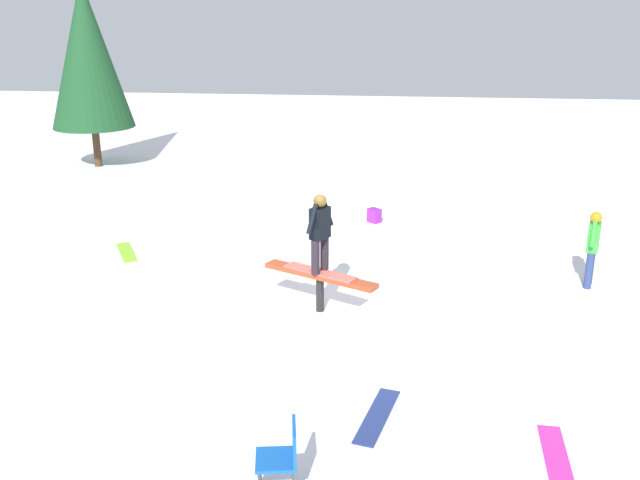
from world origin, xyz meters
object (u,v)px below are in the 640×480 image
at_px(loose_snowboard_navy, 377,416).
at_px(loose_snowboard_lime, 127,252).
at_px(backpack_on_snow, 374,215).
at_px(main_rider_on_rail, 320,234).
at_px(pine_tree_near, 87,54).
at_px(loose_snowboard_magenta, 556,459).
at_px(folding_chair, 281,463).
at_px(rail_feature, 320,279).
at_px(bystander_green, 593,245).

distance_m(loose_snowboard_navy, loose_snowboard_lime, 8.07).
bearing_deg(backpack_on_snow, main_rider_on_rail, 124.62).
bearing_deg(pine_tree_near, backpack_on_snow, 150.44).
height_order(main_rider_on_rail, loose_snowboard_magenta, main_rider_on_rail).
bearing_deg(loose_snowboard_lime, pine_tree_near, -2.18).
relative_size(backpack_on_snow, pine_tree_near, 0.06).
relative_size(loose_snowboard_navy, loose_snowboard_lime, 1.05).
relative_size(folding_chair, backpack_on_snow, 2.59).
relative_size(loose_snowboard_lime, backpack_on_snow, 3.84).
height_order(loose_snowboard_navy, folding_chair, folding_chair).
bearing_deg(backpack_on_snow, rail_feature, 124.62).
relative_size(rail_feature, folding_chair, 2.34).
distance_m(loose_snowboard_navy, loose_snowboard_magenta, 2.24).
height_order(loose_snowboard_navy, pine_tree_near, pine_tree_near).
distance_m(bystander_green, pine_tree_near, 16.41).
bearing_deg(main_rider_on_rail, loose_snowboard_navy, 137.26).
bearing_deg(loose_snowboard_magenta, rail_feature, 42.55).
distance_m(folding_chair, backpack_on_snow, 10.35).
distance_m(main_rider_on_rail, folding_chair, 5.03).
xyz_separation_m(main_rider_on_rail, bystander_green, (-4.94, -1.73, -0.58)).
relative_size(loose_snowboard_magenta, folding_chair, 1.54).
height_order(loose_snowboard_lime, folding_chair, folding_chair).
xyz_separation_m(rail_feature, pine_tree_near, (8.55, -10.66, 2.98)).
distance_m(bystander_green, backpack_on_snow, 5.63).
relative_size(loose_snowboard_navy, pine_tree_near, 0.23).
bearing_deg(loose_snowboard_navy, folding_chair, 162.60).
xyz_separation_m(rail_feature, main_rider_on_rail, (0.00, 0.00, 0.81)).
distance_m(main_rider_on_rail, loose_snowboard_magenta, 5.29).
xyz_separation_m(main_rider_on_rail, folding_chair, (-0.14, 4.93, -0.99)).
bearing_deg(backpack_on_snow, loose_snowboard_lime, 70.99).
xyz_separation_m(bystander_green, loose_snowboard_magenta, (1.67, 5.65, -0.81)).
xyz_separation_m(rail_feature, backpack_on_snow, (-0.72, -5.40, -0.43)).
bearing_deg(loose_snowboard_lime, rail_feature, -148.26).
distance_m(rail_feature, bystander_green, 5.23).
bearing_deg(pine_tree_near, loose_snowboard_magenta, 129.00).
relative_size(rail_feature, loose_snowboard_lime, 1.58).
height_order(loose_snowboard_lime, backpack_on_snow, backpack_on_snow).
bearing_deg(bystander_green, pine_tree_near, -105.47).
xyz_separation_m(bystander_green, backpack_on_snow, (4.21, -3.67, -0.65)).
bearing_deg(pine_tree_near, loose_snowboard_lime, 116.58).
height_order(bystander_green, loose_snowboard_lime, bystander_green).
bearing_deg(rail_feature, loose_snowboard_magenta, 156.54).
height_order(loose_snowboard_magenta, pine_tree_near, pine_tree_near).
xyz_separation_m(loose_snowboard_magenta, pine_tree_near, (11.81, -14.58, 3.56)).
xyz_separation_m(bystander_green, folding_chair, (4.80, 6.66, -0.41)).
distance_m(rail_feature, loose_snowboard_lime, 5.19).
height_order(rail_feature, loose_snowboard_navy, rail_feature).
xyz_separation_m(main_rider_on_rail, loose_snowboard_magenta, (-3.26, 3.93, -1.39)).
bearing_deg(rail_feature, folding_chair, 118.43).
relative_size(rail_feature, pine_tree_near, 0.35).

